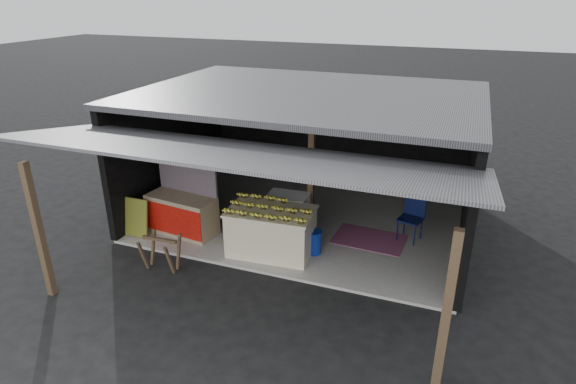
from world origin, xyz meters
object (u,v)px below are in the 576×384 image
at_px(neighbor_stall, 182,212).
at_px(water_barrel, 314,243).
at_px(white_crate, 288,215).
at_px(sawhorse, 161,250).
at_px(plastic_chair, 413,214).
at_px(banana_table, 271,231).

distance_m(neighbor_stall, water_barrel, 2.99).
xyz_separation_m(white_crate, water_barrel, (0.77, -0.55, -0.24)).
height_order(sawhorse, plastic_chair, plastic_chair).
relative_size(neighbor_stall, sawhorse, 2.21).
bearing_deg(neighbor_stall, water_barrel, 9.19).
xyz_separation_m(water_barrel, plastic_chair, (1.77, 1.34, 0.35)).
height_order(banana_table, neighbor_stall, neighbor_stall).
relative_size(white_crate, neighbor_stall, 0.60).
bearing_deg(sawhorse, white_crate, 46.30).
bearing_deg(neighbor_stall, plastic_chair, 23.98).
distance_m(banana_table, white_crate, 0.82).
xyz_separation_m(white_crate, neighbor_stall, (-2.20, -0.68, -0.00)).
xyz_separation_m(banana_table, plastic_chair, (2.59, 1.61, 0.10)).
distance_m(white_crate, plastic_chair, 2.66).
bearing_deg(sawhorse, plastic_chair, 30.68).
xyz_separation_m(banana_table, water_barrel, (0.82, 0.27, -0.24)).
height_order(white_crate, plastic_chair, plastic_chair).
bearing_deg(neighbor_stall, banana_table, 2.95).
distance_m(white_crate, neighbor_stall, 2.31).
height_order(water_barrel, plastic_chair, plastic_chair).
height_order(white_crate, sawhorse, white_crate).
xyz_separation_m(sawhorse, plastic_chair, (4.35, 2.88, 0.20)).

